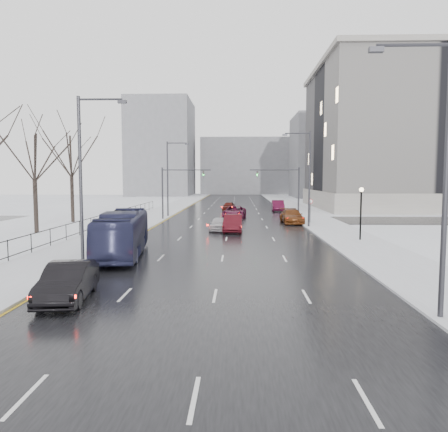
# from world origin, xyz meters

# --- Properties ---
(road) EXTENTS (16.00, 150.00, 0.04)m
(road) POSITION_xyz_m (0.00, 60.00, 0.02)
(road) COLOR black
(road) RESTS_ON ground
(cross_road) EXTENTS (130.00, 10.00, 0.04)m
(cross_road) POSITION_xyz_m (0.00, 48.00, 0.02)
(cross_road) COLOR black
(cross_road) RESTS_ON ground
(sidewalk_left) EXTENTS (5.00, 150.00, 0.16)m
(sidewalk_left) POSITION_xyz_m (-10.50, 60.00, 0.08)
(sidewalk_left) COLOR silver
(sidewalk_left) RESTS_ON ground
(sidewalk_right) EXTENTS (5.00, 150.00, 0.16)m
(sidewalk_right) POSITION_xyz_m (10.50, 60.00, 0.08)
(sidewalk_right) COLOR silver
(sidewalk_right) RESTS_ON ground
(park_strip) EXTENTS (14.00, 150.00, 0.12)m
(park_strip) POSITION_xyz_m (-20.00, 60.00, 0.06)
(park_strip) COLOR white
(park_strip) RESTS_ON ground
(tree_park_d) EXTENTS (8.75, 8.75, 12.50)m
(tree_park_d) POSITION_xyz_m (-17.80, 34.00, 0.00)
(tree_park_d) COLOR black
(tree_park_d) RESTS_ON ground
(tree_park_e) EXTENTS (9.45, 9.45, 13.50)m
(tree_park_e) POSITION_xyz_m (-18.20, 44.00, 0.00)
(tree_park_e) COLOR black
(tree_park_e) RESTS_ON ground
(iron_fence) EXTENTS (0.06, 70.00, 1.30)m
(iron_fence) POSITION_xyz_m (-13.00, 30.00, 0.91)
(iron_fence) COLOR black
(iron_fence) RESTS_ON sidewalk_left
(streetlight_r_near) EXTENTS (2.95, 0.25, 10.00)m
(streetlight_r_near) POSITION_xyz_m (8.17, 10.00, 5.62)
(streetlight_r_near) COLOR #2D2D33
(streetlight_r_near) RESTS_ON ground
(streetlight_r_mid) EXTENTS (2.95, 0.25, 10.00)m
(streetlight_r_mid) POSITION_xyz_m (8.17, 40.00, 5.62)
(streetlight_r_mid) COLOR #2D2D33
(streetlight_r_mid) RESTS_ON ground
(streetlight_l_near) EXTENTS (2.95, 0.25, 10.00)m
(streetlight_l_near) POSITION_xyz_m (-8.17, 20.00, 5.62)
(streetlight_l_near) COLOR #2D2D33
(streetlight_l_near) RESTS_ON ground
(streetlight_l_far) EXTENTS (2.95, 0.25, 10.00)m
(streetlight_l_far) POSITION_xyz_m (-8.17, 52.00, 5.62)
(streetlight_l_far) COLOR #2D2D33
(streetlight_l_far) RESTS_ON ground
(lamppost_r_mid) EXTENTS (0.36, 0.36, 4.28)m
(lamppost_r_mid) POSITION_xyz_m (11.00, 30.00, 2.94)
(lamppost_r_mid) COLOR black
(lamppost_r_mid) RESTS_ON sidewalk_right
(mast_signal_right) EXTENTS (6.10, 0.33, 6.50)m
(mast_signal_right) POSITION_xyz_m (7.33, 48.00, 4.11)
(mast_signal_right) COLOR #2D2D33
(mast_signal_right) RESTS_ON ground
(mast_signal_left) EXTENTS (6.10, 0.33, 6.50)m
(mast_signal_left) POSITION_xyz_m (-7.33, 48.00, 4.11)
(mast_signal_left) COLOR #2D2D33
(mast_signal_left) RESTS_ON ground
(no_uturn_sign) EXTENTS (0.60, 0.06, 2.70)m
(no_uturn_sign) POSITION_xyz_m (9.20, 44.00, 2.30)
(no_uturn_sign) COLOR #2D2D33
(no_uturn_sign) RESTS_ON sidewalk_right
(civic_building) EXTENTS (41.00, 31.00, 24.80)m
(civic_building) POSITION_xyz_m (35.00, 72.00, 11.21)
(civic_building) COLOR gray
(civic_building) RESTS_ON ground
(bldg_far_right) EXTENTS (24.00, 20.00, 22.00)m
(bldg_far_right) POSITION_xyz_m (28.00, 115.00, 11.00)
(bldg_far_right) COLOR slate
(bldg_far_right) RESTS_ON ground
(bldg_far_left) EXTENTS (18.00, 22.00, 28.00)m
(bldg_far_left) POSITION_xyz_m (-22.00, 125.00, 14.00)
(bldg_far_left) COLOR slate
(bldg_far_left) RESTS_ON ground
(bldg_far_center) EXTENTS (30.00, 18.00, 18.00)m
(bldg_far_center) POSITION_xyz_m (4.00, 140.00, 9.00)
(bldg_far_center) COLOR slate
(bldg_far_center) RESTS_ON ground
(sedan_left_near) EXTENTS (2.27, 5.01, 1.60)m
(sedan_left_near) POSITION_xyz_m (-6.16, 12.07, 0.84)
(sedan_left_near) COLOR black
(sedan_left_near) RESTS_ON road
(bus) EXTENTS (3.85, 10.89, 2.97)m
(bus) POSITION_xyz_m (-6.69, 22.82, 1.52)
(bus) COLOR #232545
(bus) RESTS_ON road
(sedan_center_near) EXTENTS (1.98, 4.10, 1.35)m
(sedan_center_near) POSITION_xyz_m (-0.89, 36.80, 0.72)
(sedan_center_near) COLOR #B4B2B7
(sedan_center_near) RESTS_ON road
(sedan_right_near) EXTENTS (1.87, 5.07, 1.66)m
(sedan_right_near) POSITION_xyz_m (0.50, 35.93, 0.87)
(sedan_right_near) COLOR #410B12
(sedan_right_near) RESTS_ON road
(sedan_right_cross) EXTENTS (3.21, 5.99, 1.60)m
(sedan_right_cross) POSITION_xyz_m (0.50, 50.08, 0.84)
(sedan_right_cross) COLOR #530E2B
(sedan_right_cross) RESTS_ON road
(sedan_right_far) EXTENTS (2.53, 5.66, 1.61)m
(sedan_right_far) POSITION_xyz_m (7.12, 44.12, 0.85)
(sedan_right_far) COLOR #612E10
(sedan_right_far) RESTS_ON road
(sedan_center_far) EXTENTS (2.21, 4.43, 1.45)m
(sedan_center_far) POSITION_xyz_m (-0.50, 62.79, 0.77)
(sedan_center_far) COLOR #48110C
(sedan_center_far) RESTS_ON road
(sedan_right_distant) EXTENTS (1.95, 5.21, 1.70)m
(sedan_right_distant) POSITION_xyz_m (7.20, 62.58, 0.89)
(sedan_right_distant) COLOR #480C26
(sedan_right_distant) RESTS_ON road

